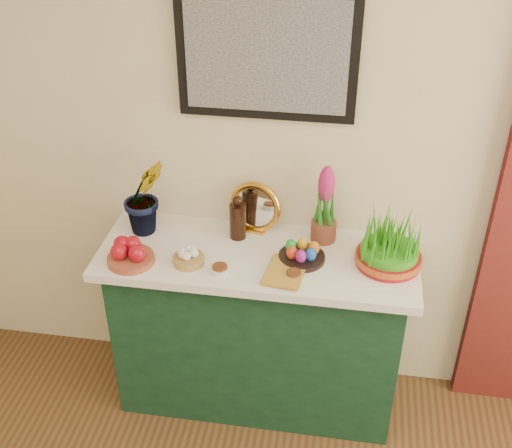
{
  "coord_description": "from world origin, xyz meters",
  "views": [
    {
      "loc": [
        0.16,
        -0.26,
        2.53
      ],
      "look_at": [
        -0.19,
        1.95,
        1.07
      ],
      "focal_mm": 45.0,
      "sensor_mm": 36.0,
      "label": 1
    }
  ],
  "objects": [
    {
      "name": "egg_plate",
      "position": [
        0.01,
        1.98,
        0.92
      ],
      "size": [
        0.26,
        0.26,
        0.08
      ],
      "color": "black",
      "rests_on": "tablecloth"
    },
    {
      "name": "apple_bowl",
      "position": [
        -0.72,
        1.85,
        0.93
      ],
      "size": [
        0.2,
        0.2,
        0.1
      ],
      "color": "#97462B",
      "rests_on": "tablecloth"
    },
    {
      "name": "garlic_basket",
      "position": [
        -0.47,
        1.88,
        0.92
      ],
      "size": [
        0.14,
        0.14,
        0.07
      ],
      "color": "#AC8845",
      "rests_on": "tablecloth"
    },
    {
      "name": "book",
      "position": [
        -0.13,
        1.88,
        0.9
      ],
      "size": [
        0.17,
        0.23,
        0.03
      ],
      "primitive_type": "imported",
      "rotation": [
        0.0,
        0.0,
        -0.14
      ],
      "color": "#B28629",
      "rests_on": "tablecloth"
    },
    {
      "name": "hyacinth_green",
      "position": [
        -0.72,
        2.1,
        1.13
      ],
      "size": [
        0.31,
        0.31,
        0.48
      ],
      "primitive_type": "imported",
      "rotation": [
        0.0,
        0.0,
        0.66
      ],
      "color": "#23691B",
      "rests_on": "tablecloth"
    },
    {
      "name": "mirror",
      "position": [
        -0.23,
        2.18,
        1.01
      ],
      "size": [
        0.25,
        0.1,
        0.25
      ],
      "color": "gold",
      "rests_on": "tablecloth"
    },
    {
      "name": "tablecloth",
      "position": [
        -0.19,
        2.0,
        0.87
      ],
      "size": [
        1.4,
        0.55,
        0.04
      ],
      "primitive_type": "cube",
      "color": "white",
      "rests_on": "sideboard"
    },
    {
      "name": "wheatgrass_sabzeh",
      "position": [
        0.37,
        2.01,
        0.99
      ],
      "size": [
        0.28,
        0.28,
        0.23
      ],
      "color": "maroon",
      "rests_on": "tablecloth"
    },
    {
      "name": "vinegar_cruet",
      "position": [
        -0.3,
        2.11,
        0.98
      ],
      "size": [
        0.07,
        0.07,
        0.22
      ],
      "color": "black",
      "rests_on": "tablecloth"
    },
    {
      "name": "spice_dish_right",
      "position": [
        -0.02,
        1.85,
        0.9
      ],
      "size": [
        0.08,
        0.08,
        0.03
      ],
      "color": "silver",
      "rests_on": "tablecloth"
    },
    {
      "name": "sideboard",
      "position": [
        -0.19,
        2.0,
        0.42
      ],
      "size": [
        1.3,
        0.45,
        0.85
      ],
      "primitive_type": "cube",
      "color": "#163E26",
      "rests_on": "ground"
    },
    {
      "name": "spice_dish_left",
      "position": [
        -0.33,
        1.84,
        0.9
      ],
      "size": [
        0.08,
        0.08,
        0.03
      ],
      "color": "silver",
      "rests_on": "tablecloth"
    },
    {
      "name": "hyacinth_pink",
      "position": [
        0.09,
        2.15,
        1.06
      ],
      "size": [
        0.11,
        0.11,
        0.37
      ],
      "color": "brown",
      "rests_on": "tablecloth"
    }
  ]
}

